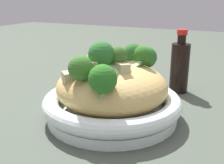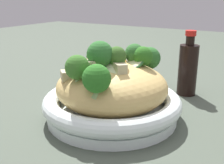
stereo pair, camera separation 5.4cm
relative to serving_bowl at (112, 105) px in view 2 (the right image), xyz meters
The scene contains 8 objects.
ground_plane 0.03m from the serving_bowl, ahead, with size 3.00×3.00×0.00m, color #454E42.
serving_bowl is the anchor object (origin of this frame).
noodle_heap 0.04m from the serving_bowl, 98.45° to the right, with size 0.22×0.22×0.10m.
broccoli_florets 0.10m from the serving_bowl, 123.72° to the right, with size 0.24×0.12×0.09m.
carrot_coins 0.09m from the serving_bowl, 145.53° to the left, with size 0.09×0.10×0.02m.
zucchini_slices 0.09m from the serving_bowl, 78.03° to the left, with size 0.10×0.15×0.03m.
chicken_chunks 0.09m from the serving_bowl, 161.96° to the left, with size 0.13×0.12×0.04m.
soy_sauce_bottle 0.24m from the serving_bowl, 21.52° to the right, with size 0.05×0.05×0.16m.
Camera 2 is at (-0.44, -0.27, 0.24)m, focal length 44.61 mm.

